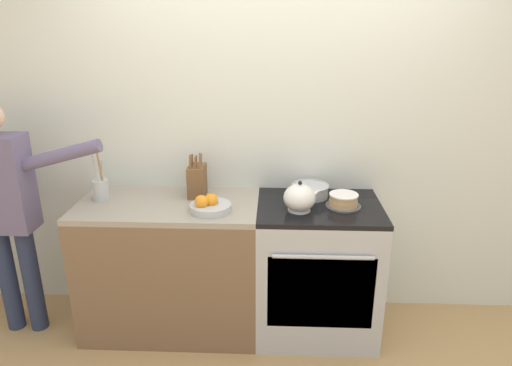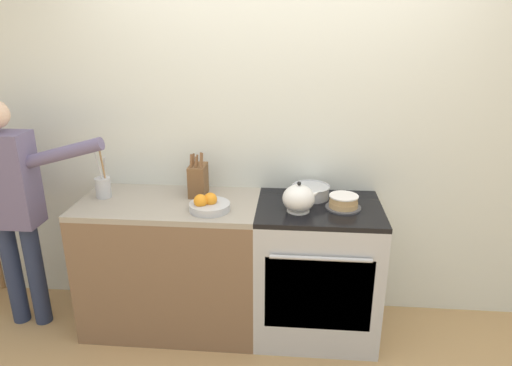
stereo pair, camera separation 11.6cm
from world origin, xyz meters
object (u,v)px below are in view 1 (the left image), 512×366
layer_cake (343,201)px  mixing_bowl (310,191)px  knife_block (197,181)px  person_baker (6,203)px  tea_kettle (299,198)px  stove_range (316,269)px  fruit_bowl (209,206)px  utensil_crock (100,188)px

layer_cake → mixing_bowl: layer_cake is taller
knife_block → person_baker: person_baker is taller
tea_kettle → knife_block: knife_block is taller
stove_range → tea_kettle: bearing=-146.4°
person_baker → stove_range: bearing=8.3°
fruit_bowl → knife_block: bearing=114.1°
knife_block → utensil_crock: 0.61m
person_baker → layer_cake: bearing=7.6°
fruit_bowl → person_baker: person_baker is taller
stove_range → layer_cake: bearing=-7.2°
stove_range → utensil_crock: utensil_crock is taller
utensil_crock → person_baker: person_baker is taller
knife_block → tea_kettle: bearing=-18.3°
tea_kettle → layer_cake: bearing=14.1°
layer_cake → person_baker: bearing=-178.3°
mixing_bowl → utensil_crock: bearing=-175.4°
tea_kettle → fruit_bowl: size_ratio=0.95×
layer_cake → utensil_crock: 1.52m
tea_kettle → mixing_bowl: 0.25m
layer_cake → utensil_crock: bearing=177.9°
tea_kettle → knife_block: bearing=161.7°
tea_kettle → mixing_bowl: bearing=71.4°
knife_block → utensil_crock: (-0.60, -0.09, -0.03)m
layer_cake → utensil_crock: (-1.52, 0.06, 0.04)m
knife_block → person_baker: bearing=-169.7°
mixing_bowl → utensil_crock: size_ratio=0.71×
stove_range → utensil_crock: size_ratio=2.60×
mixing_bowl → fruit_bowl: 0.67m
utensil_crock → knife_block: bearing=8.7°
utensil_crock → tea_kettle: bearing=-5.6°
knife_block → utensil_crock: size_ratio=0.87×
knife_block → fruit_bowl: size_ratio=1.21×
layer_cake → knife_block: 0.94m
stove_range → layer_cake: size_ratio=4.14×
tea_kettle → stove_range: bearing=33.6°
layer_cake → fruit_bowl: fruit_bowl is taller
utensil_crock → mixing_bowl: bearing=4.6°
stove_range → fruit_bowl: size_ratio=3.61×
mixing_bowl → tea_kettle: bearing=-108.6°
tea_kettle → person_baker: 1.81m
layer_cake → knife_block: (-0.92, 0.15, 0.07)m
stove_range → person_baker: (-1.94, -0.08, 0.46)m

